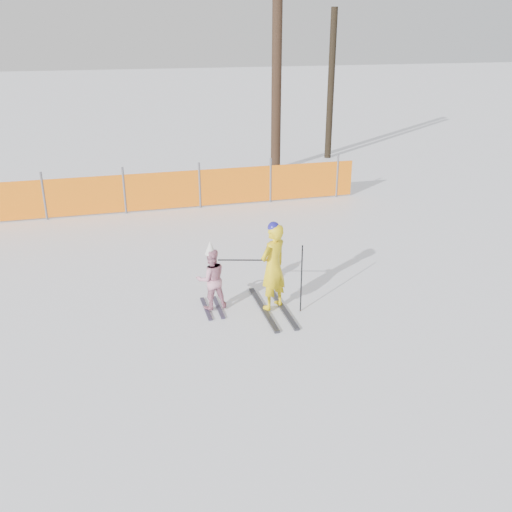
{
  "coord_description": "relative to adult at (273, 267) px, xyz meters",
  "views": [
    {
      "loc": [
        -2.33,
        -8.2,
        4.67
      ],
      "look_at": [
        0.0,
        0.5,
        1.0
      ],
      "focal_mm": 40.0,
      "sensor_mm": 36.0,
      "label": 1
    }
  ],
  "objects": [
    {
      "name": "child",
      "position": [
        -1.03,
        0.29,
        -0.21
      ],
      "size": [
        0.57,
        0.86,
        1.29
      ],
      "color": "black",
      "rests_on": "ground"
    },
    {
      "name": "ski_poles",
      "position": [
        0.07,
        -0.06,
        -0.06
      ],
      "size": [
        1.38,
        0.48,
        1.24
      ],
      "color": "black",
      "rests_on": "ground"
    },
    {
      "name": "adult",
      "position": [
        0.0,
        0.0,
        0.0
      ],
      "size": [
        0.67,
        1.69,
        1.63
      ],
      "color": "black",
      "rests_on": "ground"
    },
    {
      "name": "ground",
      "position": [
        -0.28,
        -0.39,
        -0.8
      ],
      "size": [
        120.0,
        120.0,
        0.0
      ],
      "primitive_type": "plane",
      "color": "white",
      "rests_on": "ground"
    },
    {
      "name": "safety_fence",
      "position": [
        -3.0,
        6.29,
        -0.25
      ],
      "size": [
        14.47,
        0.06,
        1.25
      ],
      "color": "#595960",
      "rests_on": "ground"
    },
    {
      "name": "tree_trunks",
      "position": [
        3.8,
        10.38,
        2.32
      ],
      "size": [
        2.75,
        1.62,
        6.67
      ],
      "color": "#312115",
      "rests_on": "ground"
    }
  ]
}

